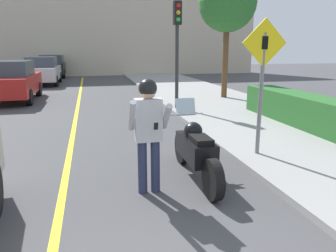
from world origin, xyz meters
TOP-DOWN VIEW (x-y plane):
  - sidewalk_curb at (4.80, 4.00)m, footprint 4.40×44.00m
  - road_center_line at (-0.60, 6.00)m, footprint 0.12×36.00m
  - building_backdrop at (0.00, 26.00)m, footprint 28.00×1.20m
  - motorcycle at (1.58, 3.30)m, footprint 0.62×2.27m
  - person_biker at (0.71, 2.94)m, footprint 0.59×0.48m
  - crossing_sign at (3.12, 4.00)m, footprint 0.91×0.08m
  - traffic_light at (2.87, 9.35)m, footprint 0.26×0.30m
  - hedge_row at (5.60, 5.85)m, footprint 0.90×5.37m
  - street_tree at (5.52, 11.41)m, footprint 2.36×2.36m
  - parked_car_red at (-3.26, 13.11)m, footprint 1.88×4.20m
  - parked_car_silver at (-2.83, 19.51)m, footprint 1.88×4.20m
  - parked_car_black at (-2.77, 24.76)m, footprint 1.88×4.20m

SIDE VIEW (x-z plane):
  - road_center_line at x=-0.60m, z-range 0.00..0.01m
  - sidewalk_curb at x=4.80m, z-range 0.00..0.12m
  - motorcycle at x=1.58m, z-range -0.14..1.15m
  - hedge_row at x=5.60m, z-range 0.12..0.94m
  - parked_car_red at x=-3.26m, z-range 0.02..1.70m
  - parked_car_silver at x=-2.83m, z-range 0.02..1.70m
  - parked_car_black at x=-2.77m, z-range 0.02..1.70m
  - person_biker at x=0.71m, z-range 0.20..1.96m
  - crossing_sign at x=3.12m, z-range 0.38..3.00m
  - traffic_light at x=2.87m, z-range 0.82..4.41m
  - building_backdrop at x=0.00m, z-range 0.00..7.74m
  - street_tree at x=5.52m, z-range 1.43..6.48m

